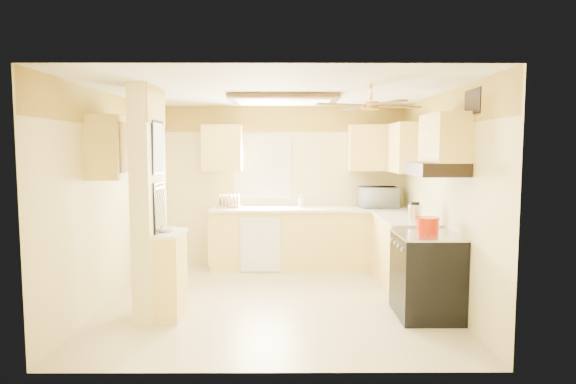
{
  "coord_description": "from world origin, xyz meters",
  "views": [
    {
      "loc": [
        0.13,
        -5.7,
        1.84
      ],
      "look_at": [
        0.15,
        0.35,
        1.29
      ],
      "focal_mm": 30.0,
      "sensor_mm": 36.0,
      "label": 1
    }
  ],
  "objects_px": {
    "bowl": "(166,229)",
    "microwave": "(378,197)",
    "kettle": "(415,213)",
    "dutch_oven": "(428,225)",
    "stove": "(427,275)"
  },
  "relations": [
    {
      "from": "microwave",
      "to": "kettle",
      "type": "distance_m",
      "value": 1.5
    },
    {
      "from": "stove",
      "to": "dutch_oven",
      "type": "relative_size",
      "value": 3.6
    },
    {
      "from": "microwave",
      "to": "dutch_oven",
      "type": "relative_size",
      "value": 2.26
    },
    {
      "from": "bowl",
      "to": "dutch_oven",
      "type": "xyz_separation_m",
      "value": [
        2.88,
        0.08,
        0.04
      ]
    },
    {
      "from": "bowl",
      "to": "stove",
      "type": "bearing_deg",
      "value": -0.22
    },
    {
      "from": "bowl",
      "to": "microwave",
      "type": "bearing_deg",
      "value": 38.48
    },
    {
      "from": "stove",
      "to": "kettle",
      "type": "height_order",
      "value": "kettle"
    },
    {
      "from": "dutch_oven",
      "to": "microwave",
      "type": "bearing_deg",
      "value": 94.1
    },
    {
      "from": "stove",
      "to": "kettle",
      "type": "relative_size",
      "value": 3.66
    },
    {
      "from": "kettle",
      "to": "bowl",
      "type": "bearing_deg",
      "value": -166.87
    },
    {
      "from": "bowl",
      "to": "kettle",
      "type": "relative_size",
      "value": 0.8
    },
    {
      "from": "stove",
      "to": "kettle",
      "type": "bearing_deg",
      "value": 86.66
    },
    {
      "from": "dutch_oven",
      "to": "kettle",
      "type": "xyz_separation_m",
      "value": [
        0.01,
        0.59,
        0.06
      ]
    },
    {
      "from": "stove",
      "to": "microwave",
      "type": "height_order",
      "value": "microwave"
    },
    {
      "from": "dutch_oven",
      "to": "kettle",
      "type": "bearing_deg",
      "value": 88.72
    }
  ]
}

